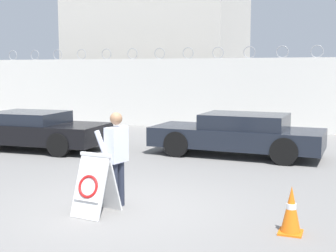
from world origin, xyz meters
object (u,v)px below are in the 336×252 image
Objects in this scene: barricade_sign at (95,184)px; parked_car_rear_sedan at (238,134)px; parked_car_front_coupe at (34,130)px; security_guard at (116,155)px; traffic_cone_near at (291,210)px.

barricade_sign is 6.21m from parked_car_rear_sedan.
parked_car_rear_sedan is (5.99, 1.18, 0.02)m from parked_car_front_coupe.
parked_car_rear_sedan is (1.05, 6.12, 0.10)m from barricade_sign.
security_guard reaches higher than traffic_cone_near.
parked_car_rear_sedan is at bearing -177.86° from security_guard.
security_guard is 0.38× the size of parked_car_front_coupe.
traffic_cone_near is (3.17, 0.23, -0.16)m from barricade_sign.
security_guard is at bearing 81.98° from barricade_sign.
parked_car_rear_sedan is (0.91, 5.60, -0.31)m from security_guard.
traffic_cone_near is at bearing 95.86° from security_guard.
traffic_cone_near is at bearing 10.93° from barricade_sign.
security_guard is (0.14, 0.53, 0.41)m from barricade_sign.
barricade_sign is 1.44× the size of traffic_cone_near.
barricade_sign is 0.62× the size of security_guard.
barricade_sign is 6.99m from parked_car_front_coupe.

